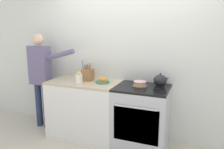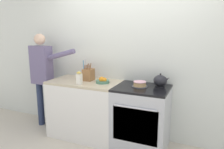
{
  "view_description": "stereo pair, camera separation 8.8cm",
  "coord_description": "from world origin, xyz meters",
  "px_view_note": "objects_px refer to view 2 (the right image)",
  "views": [
    {
      "loc": [
        0.97,
        -2.58,
        1.71
      ],
      "look_at": [
        -0.17,
        0.28,
        1.05
      ],
      "focal_mm": 35.0,
      "sensor_mm": 36.0,
      "label": 1
    },
    {
      "loc": [
        1.05,
        -2.55,
        1.71
      ],
      "look_at": [
        -0.17,
        0.28,
        1.05
      ],
      "focal_mm": 35.0,
      "sensor_mm": 36.0,
      "label": 2
    }
  ],
  "objects_px": {
    "knife_block": "(89,74)",
    "utensil_crock": "(85,74)",
    "tea_kettle": "(160,81)",
    "milk_carton": "(79,78)",
    "layer_cake": "(140,84)",
    "stove_range": "(141,118)",
    "person_baker": "(42,72)",
    "fruit_bowl": "(103,81)"
  },
  "relations": [
    {
      "from": "tea_kettle",
      "to": "milk_carton",
      "type": "distance_m",
      "value": 1.17
    },
    {
      "from": "fruit_bowl",
      "to": "milk_carton",
      "type": "relative_size",
      "value": 1.02
    },
    {
      "from": "layer_cake",
      "to": "fruit_bowl",
      "type": "relative_size",
      "value": 1.09
    },
    {
      "from": "tea_kettle",
      "to": "utensil_crock",
      "type": "bearing_deg",
      "value": 177.45
    },
    {
      "from": "layer_cake",
      "to": "knife_block",
      "type": "xyz_separation_m",
      "value": [
        -0.85,
        0.05,
        0.06
      ]
    },
    {
      "from": "stove_range",
      "to": "milk_carton",
      "type": "relative_size",
      "value": 4.56
    },
    {
      "from": "layer_cake",
      "to": "fruit_bowl",
      "type": "bearing_deg",
      "value": -177.86
    },
    {
      "from": "layer_cake",
      "to": "knife_block",
      "type": "bearing_deg",
      "value": 176.56
    },
    {
      "from": "utensil_crock",
      "to": "person_baker",
      "type": "distance_m",
      "value": 0.76
    },
    {
      "from": "stove_range",
      "to": "layer_cake",
      "type": "bearing_deg",
      "value": 155.02
    },
    {
      "from": "stove_range",
      "to": "tea_kettle",
      "type": "height_order",
      "value": "tea_kettle"
    },
    {
      "from": "knife_block",
      "to": "milk_carton",
      "type": "xyz_separation_m",
      "value": [
        -0.0,
        -0.27,
        0.0
      ]
    },
    {
      "from": "layer_cake",
      "to": "utensil_crock",
      "type": "relative_size",
      "value": 0.71
    },
    {
      "from": "layer_cake",
      "to": "person_baker",
      "type": "distance_m",
      "value": 1.74
    },
    {
      "from": "layer_cake",
      "to": "tea_kettle",
      "type": "relative_size",
      "value": 0.94
    },
    {
      "from": "person_baker",
      "to": "tea_kettle",
      "type": "bearing_deg",
      "value": 9.04
    },
    {
      "from": "layer_cake",
      "to": "tea_kettle",
      "type": "height_order",
      "value": "tea_kettle"
    },
    {
      "from": "layer_cake",
      "to": "utensil_crock",
      "type": "distance_m",
      "value": 1.01
    },
    {
      "from": "person_baker",
      "to": "stove_range",
      "type": "bearing_deg",
      "value": 4.49
    },
    {
      "from": "utensil_crock",
      "to": "milk_carton",
      "type": "relative_size",
      "value": 1.56
    },
    {
      "from": "tea_kettle",
      "to": "knife_block",
      "type": "distance_m",
      "value": 1.11
    },
    {
      "from": "tea_kettle",
      "to": "stove_range",
      "type": "bearing_deg",
      "value": -144.89
    },
    {
      "from": "knife_block",
      "to": "stove_range",
      "type": "bearing_deg",
      "value": -4.48
    },
    {
      "from": "milk_carton",
      "to": "utensil_crock",
      "type": "bearing_deg",
      "value": 109.22
    },
    {
      "from": "tea_kettle",
      "to": "fruit_bowl",
      "type": "xyz_separation_m",
      "value": [
        -0.83,
        -0.16,
        -0.05
      ]
    },
    {
      "from": "stove_range",
      "to": "milk_carton",
      "type": "height_order",
      "value": "milk_carton"
    },
    {
      "from": "stove_range",
      "to": "utensil_crock",
      "type": "xyz_separation_m",
      "value": [
        -1.03,
        0.21,
        0.52
      ]
    },
    {
      "from": "knife_block",
      "to": "utensil_crock",
      "type": "bearing_deg",
      "value": 135.8
    },
    {
      "from": "milk_carton",
      "to": "person_baker",
      "type": "xyz_separation_m",
      "value": [
        -0.89,
        0.24,
        -0.03
      ]
    },
    {
      "from": "stove_range",
      "to": "layer_cake",
      "type": "xyz_separation_m",
      "value": [
        -0.04,
        0.02,
        0.49
      ]
    },
    {
      "from": "stove_range",
      "to": "fruit_bowl",
      "type": "distance_m",
      "value": 0.78
    },
    {
      "from": "utensil_crock",
      "to": "milk_carton",
      "type": "xyz_separation_m",
      "value": [
        0.14,
        -0.42,
        0.03
      ]
    },
    {
      "from": "knife_block",
      "to": "fruit_bowl",
      "type": "height_order",
      "value": "knife_block"
    },
    {
      "from": "utensil_crock",
      "to": "person_baker",
      "type": "relative_size",
      "value": 0.19
    },
    {
      "from": "milk_carton",
      "to": "fruit_bowl",
      "type": "bearing_deg",
      "value": 35.71
    },
    {
      "from": "stove_range",
      "to": "utensil_crock",
      "type": "height_order",
      "value": "utensil_crock"
    },
    {
      "from": "fruit_bowl",
      "to": "person_baker",
      "type": "bearing_deg",
      "value": 178.33
    },
    {
      "from": "knife_block",
      "to": "person_baker",
      "type": "relative_size",
      "value": 0.17
    },
    {
      "from": "fruit_bowl",
      "to": "person_baker",
      "type": "height_order",
      "value": "person_baker"
    },
    {
      "from": "knife_block",
      "to": "utensil_crock",
      "type": "height_order",
      "value": "utensil_crock"
    },
    {
      "from": "stove_range",
      "to": "tea_kettle",
      "type": "xyz_separation_m",
      "value": [
        0.22,
        0.15,
        0.53
      ]
    },
    {
      "from": "layer_cake",
      "to": "milk_carton",
      "type": "bearing_deg",
      "value": -165.28
    }
  ]
}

